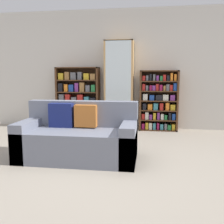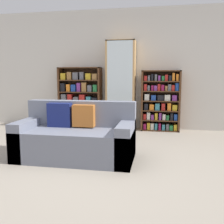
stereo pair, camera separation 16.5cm
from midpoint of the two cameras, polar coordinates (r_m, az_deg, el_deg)
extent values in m
plane|color=gray|center=(3.34, -3.37, -12.76)|extent=(16.00, 16.00, 0.00)
cube|color=beige|center=(5.84, 3.07, 9.66)|extent=(6.98, 0.06, 2.70)
cube|color=slate|center=(3.67, -7.03, -7.30)|extent=(1.67, 0.81, 0.43)
cube|color=slate|center=(3.87, -5.78, -0.27)|extent=(1.67, 0.20, 0.39)
cube|color=slate|center=(3.93, -17.40, -5.67)|extent=(0.20, 0.81, 0.55)
cube|color=slate|center=(3.51, 4.60, -6.97)|extent=(0.20, 0.81, 0.55)
cube|color=navy|center=(3.82, -10.68, -0.69)|extent=(0.36, 0.12, 0.36)
cube|color=#B76628|center=(3.70, -5.22, -0.86)|extent=(0.32, 0.12, 0.32)
cube|color=#4C2D19|center=(6.00, -10.80, 3.27)|extent=(0.04, 0.32, 1.40)
cube|color=#4C2D19|center=(5.73, -1.91, 3.19)|extent=(0.04, 0.32, 1.40)
cube|color=#4C2D19|center=(5.83, -6.57, 9.99)|extent=(0.99, 0.32, 0.02)
cube|color=#4C2D19|center=(5.94, -6.36, -3.38)|extent=(0.99, 0.32, 0.02)
cube|color=#4C2D19|center=(5.99, -6.03, 3.37)|extent=(0.99, 0.01, 1.40)
cube|color=#4C2D19|center=(5.90, -6.40, -0.69)|extent=(0.91, 0.32, 0.02)
cube|color=#4C2D19|center=(5.86, -6.44, 1.93)|extent=(0.91, 0.32, 0.02)
cube|color=#4C2D19|center=(5.84, -6.48, 4.56)|extent=(0.91, 0.32, 0.02)
cube|color=#4C2D19|center=(5.83, -6.52, 7.22)|extent=(0.91, 0.32, 0.02)
cube|color=#AD231E|center=(6.04, -9.95, -2.28)|extent=(0.10, 0.24, 0.18)
cube|color=orange|center=(6.00, -8.92, -2.39)|extent=(0.09, 0.24, 0.17)
cube|color=orange|center=(5.96, -7.91, -2.24)|extent=(0.08, 0.24, 0.21)
cube|color=olive|center=(5.93, -6.91, -2.29)|extent=(0.08, 0.24, 0.20)
cube|color=beige|center=(5.90, -5.91, -2.51)|extent=(0.08, 0.24, 0.17)
cube|color=black|center=(5.87, -4.83, -2.68)|extent=(0.07, 0.24, 0.14)
cube|color=#1E4293|center=(5.85, -3.81, -2.65)|extent=(0.07, 0.24, 0.15)
cube|color=#1E4293|center=(5.81, -2.73, -2.43)|extent=(0.08, 0.24, 0.21)
cube|color=#7A3384|center=(6.00, -10.09, 0.19)|extent=(0.07, 0.24, 0.14)
cube|color=gold|center=(5.97, -9.28, 0.20)|extent=(0.07, 0.24, 0.15)
cube|color=#AD231E|center=(5.94, -8.47, 0.47)|extent=(0.07, 0.24, 0.21)
cube|color=#8E1947|center=(5.91, -7.66, 0.15)|extent=(0.07, 0.24, 0.15)
cube|color=#237038|center=(5.89, -6.89, 0.31)|extent=(0.06, 0.24, 0.18)
cube|color=orange|center=(5.86, -6.00, 0.11)|extent=(0.06, 0.24, 0.15)
cube|color=#5B5B60|center=(5.84, -5.19, 0.06)|extent=(0.06, 0.24, 0.14)
cube|color=beige|center=(5.81, -4.34, 0.31)|extent=(0.08, 0.24, 0.20)
cube|color=#7A3384|center=(5.79, -3.49, 0.14)|extent=(0.07, 0.24, 0.17)
cube|color=#237038|center=(5.77, -2.61, 0.05)|extent=(0.06, 0.24, 0.15)
cube|color=#5B5B60|center=(5.96, -9.87, 3.08)|extent=(0.12, 0.24, 0.21)
cube|color=#AD231E|center=(5.91, -8.55, 3.08)|extent=(0.10, 0.24, 0.21)
cube|color=#5B5B60|center=(5.86, -7.15, 2.76)|extent=(0.11, 0.24, 0.15)
cube|color=#AD231E|center=(5.82, -5.78, 3.03)|extent=(0.13, 0.24, 0.21)
cube|color=teal|center=(5.78, -4.35, 2.78)|extent=(0.10, 0.24, 0.16)
cube|color=black|center=(5.75, -2.97, 2.65)|extent=(0.13, 0.24, 0.14)
cube|color=black|center=(5.95, -10.08, 5.58)|extent=(0.10, 0.24, 0.19)
cube|color=orange|center=(5.90, -8.87, 5.49)|extent=(0.08, 0.24, 0.17)
cube|color=#1E4293|center=(5.86, -7.75, 5.46)|extent=(0.11, 0.24, 0.16)
cube|color=#7A3384|center=(5.82, -6.56, 5.65)|extent=(0.08, 0.24, 0.20)
cube|color=olive|center=(5.79, -5.35, 5.71)|extent=(0.11, 0.24, 0.21)
cube|color=#5B5B60|center=(5.76, -4.08, 5.42)|extent=(0.09, 0.24, 0.15)
cube|color=#237038|center=(5.72, -2.86, 5.46)|extent=(0.09, 0.24, 0.16)
cube|color=gold|center=(5.94, -10.00, 8.00)|extent=(0.11, 0.24, 0.15)
cube|color=olive|center=(5.89, -8.66, 8.16)|extent=(0.10, 0.24, 0.18)
cube|color=#5B5B60|center=(5.84, -7.27, 8.14)|extent=(0.12, 0.24, 0.17)
cube|color=#5B5B60|center=(5.80, -5.86, 8.21)|extent=(0.09, 0.24, 0.17)
cube|color=gold|center=(5.76, -4.40, 8.07)|extent=(0.12, 0.24, 0.14)
cube|color=olive|center=(5.72, -2.95, 8.05)|extent=(0.11, 0.24, 0.14)
cube|color=tan|center=(5.66, -0.12, 6.04)|extent=(0.04, 0.36, 1.97)
cube|color=tan|center=(5.58, 5.92, 5.97)|extent=(0.04, 0.36, 1.97)
cube|color=tan|center=(5.66, 2.95, 15.93)|extent=(0.63, 0.36, 0.02)
cube|color=tan|center=(5.73, 2.81, -3.78)|extent=(0.63, 0.36, 0.02)
cube|color=tan|center=(5.78, 3.11, 6.07)|extent=(0.63, 0.01, 1.97)
cube|color=silver|center=(5.43, 2.63, 5.95)|extent=(0.55, 0.01, 1.95)
cube|color=tan|center=(5.67, 2.83, -0.48)|extent=(0.55, 0.32, 0.02)
cube|color=tan|center=(5.63, 2.86, 2.75)|extent=(0.55, 0.32, 0.02)
cube|color=tan|center=(5.61, 2.88, 6.02)|extent=(0.55, 0.32, 0.02)
cube|color=tan|center=(5.61, 2.90, 9.29)|extent=(0.55, 0.32, 0.02)
cube|color=tan|center=(5.62, 2.93, 12.57)|extent=(0.55, 0.32, 0.02)
cylinder|color=silver|center=(5.75, 1.13, -3.18)|extent=(0.01, 0.01, 0.08)
cone|color=silver|center=(5.73, 1.14, -2.28)|extent=(0.09, 0.09, 0.10)
cylinder|color=silver|center=(5.73, 2.83, -3.23)|extent=(0.01, 0.01, 0.08)
cone|color=silver|center=(5.71, 2.84, -2.33)|extent=(0.09, 0.09, 0.10)
cylinder|color=silver|center=(5.70, 4.53, -3.30)|extent=(0.01, 0.01, 0.08)
cone|color=silver|center=(5.69, 4.54, -2.39)|extent=(0.09, 0.09, 0.10)
cylinder|color=silver|center=(5.71, 0.73, 0.11)|extent=(0.01, 0.01, 0.08)
cone|color=silver|center=(5.70, 0.74, 0.97)|extent=(0.06, 0.06, 0.10)
cylinder|color=silver|center=(5.69, 1.58, 0.08)|extent=(0.01, 0.01, 0.08)
cone|color=silver|center=(5.68, 1.58, 0.94)|extent=(0.06, 0.06, 0.10)
cylinder|color=silver|center=(5.65, 2.39, 0.02)|extent=(0.01, 0.01, 0.08)
cone|color=silver|center=(5.64, 2.40, 0.89)|extent=(0.06, 0.06, 0.10)
cylinder|color=silver|center=(5.66, 3.28, 0.03)|extent=(0.01, 0.01, 0.08)
cone|color=silver|center=(5.65, 3.28, 0.89)|extent=(0.06, 0.06, 0.10)
cylinder|color=silver|center=(5.64, 4.13, -0.01)|extent=(0.01, 0.01, 0.08)
cone|color=silver|center=(5.63, 4.13, 0.86)|extent=(0.06, 0.06, 0.10)
cylinder|color=silver|center=(5.63, 4.99, -0.03)|extent=(0.01, 0.01, 0.08)
cone|color=silver|center=(5.62, 5.00, 0.84)|extent=(0.06, 0.06, 0.10)
cylinder|color=silver|center=(5.65, 0.92, 3.36)|extent=(0.01, 0.01, 0.09)
cone|color=silver|center=(5.65, 0.93, 4.35)|extent=(0.09, 0.09, 0.11)
cylinder|color=silver|center=(5.65, 2.23, 3.34)|extent=(0.01, 0.01, 0.09)
cone|color=silver|center=(5.64, 2.24, 4.34)|extent=(0.09, 0.09, 0.11)
cylinder|color=silver|center=(5.60, 3.49, 3.29)|extent=(0.01, 0.01, 0.09)
cone|color=silver|center=(5.59, 3.50, 4.30)|extent=(0.09, 0.09, 0.11)
cylinder|color=silver|center=(5.59, 4.80, 3.27)|extent=(0.01, 0.01, 0.09)
cone|color=silver|center=(5.58, 4.81, 4.28)|extent=(0.09, 0.09, 0.11)
cylinder|color=silver|center=(5.65, 0.95, 6.59)|extent=(0.01, 0.01, 0.08)
cone|color=silver|center=(5.65, 0.95, 7.54)|extent=(0.09, 0.09, 0.10)
cylinder|color=silver|center=(5.62, 2.23, 6.58)|extent=(0.01, 0.01, 0.08)
cone|color=silver|center=(5.62, 2.24, 7.53)|extent=(0.09, 0.09, 0.10)
cylinder|color=silver|center=(5.61, 3.56, 6.56)|extent=(0.01, 0.01, 0.08)
cone|color=silver|center=(5.61, 3.56, 7.52)|extent=(0.09, 0.09, 0.10)
cylinder|color=silver|center=(5.57, 4.84, 6.54)|extent=(0.01, 0.01, 0.08)
cone|color=silver|center=(5.57, 4.85, 7.51)|extent=(0.09, 0.09, 0.10)
cylinder|color=silver|center=(5.63, 0.93, 9.87)|extent=(0.01, 0.01, 0.09)
cone|color=silver|center=(5.64, 0.93, 10.86)|extent=(0.09, 0.09, 0.11)
cylinder|color=silver|center=(5.62, 2.25, 9.86)|extent=(0.01, 0.01, 0.09)
cone|color=silver|center=(5.63, 2.26, 10.86)|extent=(0.09, 0.09, 0.11)
cylinder|color=silver|center=(5.62, 3.59, 9.86)|extent=(0.01, 0.01, 0.09)
cone|color=silver|center=(5.62, 3.60, 10.85)|extent=(0.09, 0.09, 0.11)
cylinder|color=silver|center=(5.57, 4.88, 9.86)|extent=(0.01, 0.01, 0.09)
cone|color=silver|center=(5.57, 4.89, 10.86)|extent=(0.09, 0.09, 0.11)
cylinder|color=silver|center=(5.67, 0.97, 13.01)|extent=(0.01, 0.01, 0.07)
cone|color=silver|center=(5.68, 0.97, 13.80)|extent=(0.09, 0.09, 0.09)
cylinder|color=silver|center=(5.63, 2.26, 13.04)|extent=(0.01, 0.01, 0.07)
cone|color=silver|center=(5.64, 2.27, 13.83)|extent=(0.09, 0.09, 0.09)
cylinder|color=silver|center=(5.62, 3.60, 13.04)|extent=(0.01, 0.01, 0.07)
cone|color=silver|center=(5.63, 3.60, 13.83)|extent=(0.09, 0.09, 0.09)
cylinder|color=silver|center=(5.61, 4.94, 13.04)|extent=(0.01, 0.01, 0.07)
cone|color=silver|center=(5.61, 4.95, 13.83)|extent=(0.09, 0.09, 0.09)
cube|color=#4C2D19|center=(5.61, 7.78, 2.62)|extent=(0.04, 0.32, 1.32)
cube|color=#4C2D19|center=(5.63, 15.91, 2.40)|extent=(0.04, 0.32, 1.32)
cube|color=#4C2D19|center=(5.58, 12.05, 9.16)|extent=(0.84, 0.32, 0.02)
cube|color=#4C2D19|center=(5.70, 11.67, -3.99)|extent=(0.84, 0.32, 0.02)
cube|color=#4C2D19|center=(5.76, 11.82, 2.66)|extent=(0.84, 0.01, 1.32)
cube|color=#4C2D19|center=(5.66, 11.73, -1.77)|extent=(0.76, 0.32, 0.02)
cube|color=#4C2D19|center=(5.63, 11.79, 0.36)|extent=(0.76, 0.32, 0.02)
cube|color=#4C2D19|center=(5.60, 11.86, 2.52)|extent=(0.76, 0.32, 0.02)
cube|color=#4C2D19|center=(5.59, 11.92, 4.68)|extent=(0.76, 0.32, 0.02)
cube|color=#4C2D19|center=(5.58, 11.98, 6.86)|extent=(0.76, 0.32, 0.02)
cube|color=#8E1947|center=(5.68, 8.38, -3.17)|extent=(0.06, 0.24, 0.13)
cube|color=gold|center=(5.67, 9.22, -3.07)|extent=(0.06, 0.24, 0.15)
cube|color=beige|center=(5.67, 10.01, -3.13)|extent=(0.07, 0.24, 0.15)
cube|color=teal|center=(5.67, 10.86, -3.16)|extent=(0.06, 0.24, 0.14)
cube|color=#8E1947|center=(5.67, 11.66, -3.15)|extent=(0.05, 0.24, 0.15)
cube|color=teal|center=(5.68, 12.48, -3.29)|extent=(0.06, 0.24, 0.13)
cube|color=#5B5B60|center=(5.68, 13.35, -3.25)|extent=(0.05, 0.24, 0.14)
cube|color=#237038|center=(5.69, 14.13, -3.39)|extent=(0.07, 0.24, 0.11)
cube|color=gold|center=(5.69, 15.03, -3.32)|extent=(0.07, 0.24, 0.13)
cube|color=#AD231E|center=(5.64, 8.40, -0.97)|extent=(0.07, 0.24, 0.12)
cube|color=beige|center=(5.63, 9.22, -0.80)|extent=(0.07, 0.24, 0.16)
cube|color=#7A3384|center=(5.64, 10.08, -1.08)|extent=(0.06, 0.24, 0.11)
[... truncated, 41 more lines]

